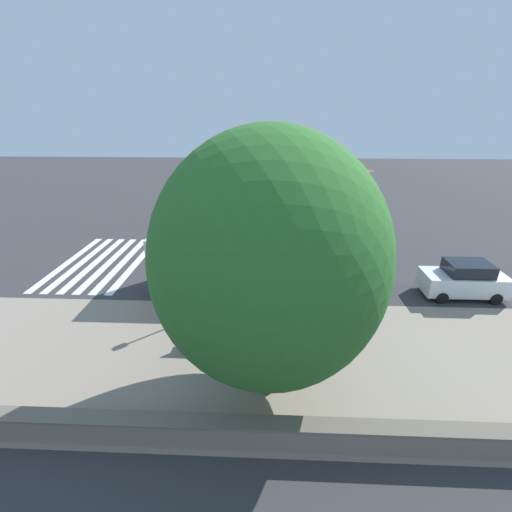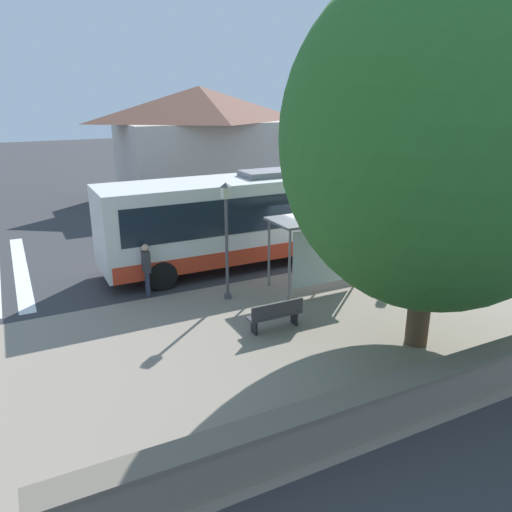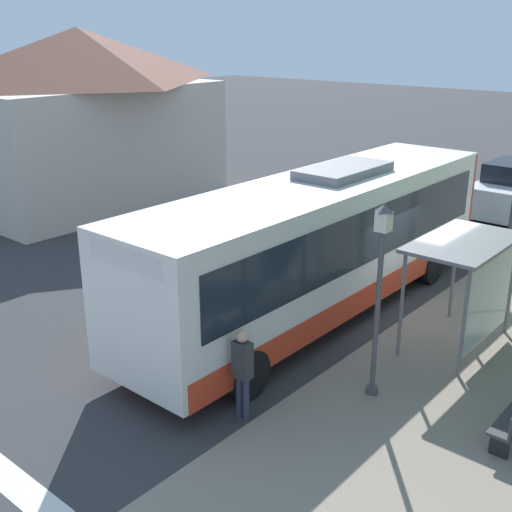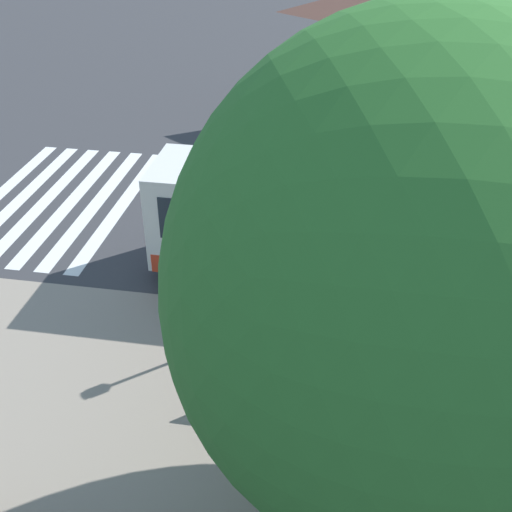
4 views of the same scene
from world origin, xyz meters
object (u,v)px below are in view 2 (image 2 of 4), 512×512
Objects in this scene: bench at (276,315)px; street_lamp_far at (226,231)px; bus at (254,216)px; parked_car_behind_bus at (475,209)px; bus_shelter at (316,231)px; street_lamp_near at (405,206)px; shade_tree at (438,139)px; pedestrian at (146,266)px.

bench is 3.22m from street_lamp_far.
bus is at bearing -39.57° from street_lamp_far.
street_lamp_far is 14.46m from parked_car_behind_bus.
bus is 7.25× the size of bench.
bus is at bearing -20.98° from bench.
bus_shelter is 0.66× the size of parked_car_behind_bus.
bus is 6.18m from bench.
shade_tree is at bearing 141.40° from street_lamp_near.
bus_shelter is at bearing -109.11° from pedestrian.
bench is at bearing 110.52° from parked_car_behind_bus.
bench is at bearing 128.99° from bus_shelter.
street_lamp_near is at bearing -96.67° from pedestrian.
pedestrian is 1.11× the size of bench.
parked_car_behind_bus is at bearing -79.84° from street_lamp_far.
pedestrian is 0.47× the size of street_lamp_near.
bus is 1.23× the size of shade_tree.
bench is at bearing 159.02° from bus.
shade_tree is (-5.24, 4.19, 3.08)m from street_lamp_near.
street_lamp_far reaches higher than parked_car_behind_bus.
shade_tree is 2.15× the size of parked_car_behind_bus.
street_lamp_far is at bearing 100.16° from parked_car_behind_bus.
bus is 3.07× the size of street_lamp_far.
bench is at bearing -173.46° from street_lamp_far.
bus is 3.07× the size of street_lamp_near.
bus_shelter is (-3.45, -0.54, 0.18)m from bus.
parked_car_behind_bus is at bearing -85.87° from pedestrian.
bench is 0.17× the size of shade_tree.
bus_shelter is 11.62m from parked_car_behind_bus.
bench is at bearing 51.40° from shade_tree.
street_lamp_near is at bearing -88.32° from street_lamp_far.
bus_shelter is at bearing -171.08° from bus.
pedestrian is at bearing 32.50° from bench.
street_lamp_near reaches higher than bench.
pedestrian is 16.47m from parked_car_behind_bus.
shade_tree is (-8.00, -0.81, 3.50)m from bus.
bus_shelter is at bearing -98.82° from street_lamp_far.
pedestrian is at bearing 83.33° from street_lamp_near.
bench is 0.42× the size of street_lamp_far.
street_lamp_near is 0.86× the size of parked_car_behind_bus.
parked_car_behind_bus reaches higher than pedestrian.
street_lamp_far is at bearing 91.68° from street_lamp_near.
street_lamp_far is at bearing -121.07° from pedestrian.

